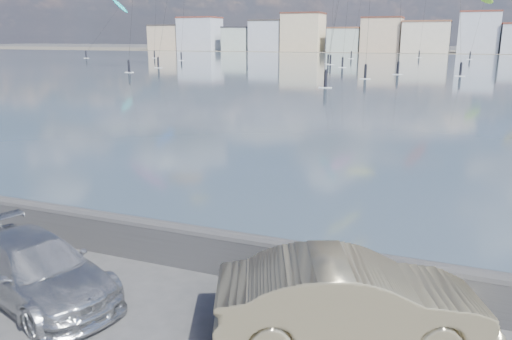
# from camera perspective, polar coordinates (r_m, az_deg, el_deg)

# --- Properties ---
(ground) EXTENTS (700.00, 700.00, 0.00)m
(ground) POSITION_cam_1_polar(r_m,az_deg,el_deg) (10.21, -14.25, -17.01)
(ground) COLOR #333335
(ground) RESTS_ON ground
(bay_water) EXTENTS (500.00, 177.00, 0.00)m
(bay_water) POSITION_cam_1_polar(r_m,az_deg,el_deg) (98.69, 18.86, 11.05)
(bay_water) COLOR #2E4853
(bay_water) RESTS_ON ground
(far_shore_strip) EXTENTS (500.00, 60.00, 0.00)m
(far_shore_strip) POSITION_cam_1_polar(r_m,az_deg,el_deg) (207.04, 20.65, 12.52)
(far_shore_strip) COLOR #4C473D
(far_shore_strip) RESTS_ON ground
(seawall) EXTENTS (400.00, 0.36, 1.08)m
(seawall) POSITION_cam_1_polar(r_m,az_deg,el_deg) (11.96, -6.84, -8.56)
(seawall) COLOR #28282B
(seawall) RESTS_ON ground
(far_buildings) EXTENTS (240.79, 13.26, 14.60)m
(far_buildings) POSITION_cam_1_polar(r_m,az_deg,el_deg) (192.94, 21.10, 14.17)
(far_buildings) COLOR #CCB293
(far_buildings) RESTS_ON ground
(car_silver) EXTENTS (4.87, 3.19, 1.31)m
(car_silver) POSITION_cam_1_polar(r_m,az_deg,el_deg) (11.55, -23.88, -10.29)
(car_silver) COLOR silver
(car_silver) RESTS_ON ground
(car_champagne) EXTENTS (5.09, 3.37, 1.59)m
(car_champagne) POSITION_cam_1_polar(r_m,az_deg,el_deg) (9.34, 10.76, -14.38)
(car_champagne) COLOR tan
(car_champagne) RESTS_ON ground
(kitesurfer_5) EXTENTS (6.98, 15.79, 16.36)m
(kitesurfer_5) POSITION_cam_1_polar(r_m,az_deg,el_deg) (151.23, -15.36, 17.53)
(kitesurfer_5) COLOR #19BFBF
(kitesurfer_5) RESTS_ON ground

